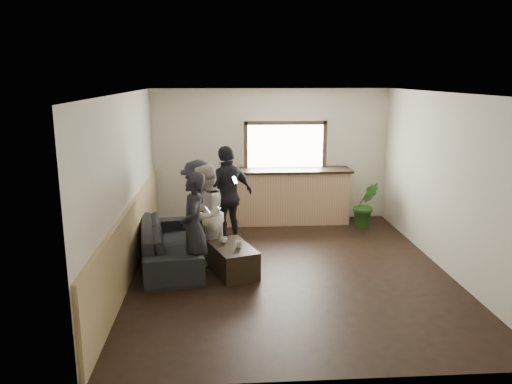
{
  "coord_description": "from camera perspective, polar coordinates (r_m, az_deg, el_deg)",
  "views": [
    {
      "loc": [
        -1.03,
        -7.49,
        3.05
      ],
      "look_at": [
        -0.49,
        0.4,
        1.2
      ],
      "focal_mm": 35.0,
      "sensor_mm": 36.0,
      "label": 1
    }
  ],
  "objects": [
    {
      "name": "bar_counter",
      "position": [
        10.55,
        3.46,
        -0.08
      ],
      "size": [
        2.7,
        0.68,
        2.13
      ],
      "color": "tan",
      "rests_on": "ground"
    },
    {
      "name": "person_c",
      "position": [
        8.87,
        -6.67,
        -1.56
      ],
      "size": [
        0.92,
        1.19,
        1.63
      ],
      "rotation": [
        0.0,
        0.0,
        -1.91
      ],
      "color": "black",
      "rests_on": "ground"
    },
    {
      "name": "cup_a",
      "position": [
        8.01,
        -3.71,
        -5.51
      ],
      "size": [
        0.14,
        0.14,
        0.09
      ],
      "primitive_type": "imported",
      "rotation": [
        0.0,
        0.0,
        4.41
      ],
      "color": "silver",
      "rests_on": "coffee_table"
    },
    {
      "name": "potted_plant",
      "position": [
        10.48,
        12.41,
        -1.41
      ],
      "size": [
        0.55,
        0.45,
        0.95
      ],
      "primitive_type": "imported",
      "rotation": [
        0.0,
        0.0,
        0.06
      ],
      "color": "#2D6623",
      "rests_on": "ground"
    },
    {
      "name": "ground",
      "position": [
        8.15,
        3.7,
        -8.86
      ],
      "size": [
        5.0,
        6.0,
        0.01
      ],
      "primitive_type": "cube",
      "color": "black"
    },
    {
      "name": "cup_b",
      "position": [
        7.79,
        -1.97,
        -6.0
      ],
      "size": [
        0.13,
        0.13,
        0.1
      ],
      "primitive_type": "imported",
      "rotation": [
        0.0,
        0.0,
        1.36
      ],
      "color": "silver",
      "rests_on": "coffee_table"
    },
    {
      "name": "room_shell",
      "position": [
        7.66,
        -1.61,
        1.22
      ],
      "size": [
        5.01,
        6.01,
        2.8
      ],
      "color": "silver",
      "rests_on": "ground"
    },
    {
      "name": "coffee_table",
      "position": [
        7.95,
        -2.77,
        -7.69
      ],
      "size": [
        0.87,
        1.14,
        0.45
      ],
      "primitive_type": "cube",
      "rotation": [
        0.0,
        0.0,
        0.34
      ],
      "color": "black",
      "rests_on": "ground"
    },
    {
      "name": "person_b",
      "position": [
        8.21,
        -5.83,
        -2.61
      ],
      "size": [
        0.84,
        0.96,
        1.66
      ],
      "rotation": [
        0.0,
        0.0,
        -1.86
      ],
      "color": "beige",
      "rests_on": "ground"
    },
    {
      "name": "sofa",
      "position": [
        8.43,
        -9.85,
        -5.84
      ],
      "size": [
        1.25,
        2.41,
        0.67
      ],
      "primitive_type": "imported",
      "rotation": [
        0.0,
        0.0,
        1.73
      ],
      "color": "black",
      "rests_on": "ground"
    },
    {
      "name": "person_a",
      "position": [
        7.54,
        -7.15,
        -4.03
      ],
      "size": [
        0.48,
        0.62,
        1.68
      ],
      "rotation": [
        0.0,
        0.0,
        -1.54
      ],
      "color": "black",
      "rests_on": "ground"
    },
    {
      "name": "person_d",
      "position": [
        9.1,
        -3.26,
        -0.43
      ],
      "size": [
        1.14,
        0.99,
        1.84
      ],
      "rotation": [
        0.0,
        0.0,
        -2.52
      ],
      "color": "black",
      "rests_on": "ground"
    }
  ]
}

